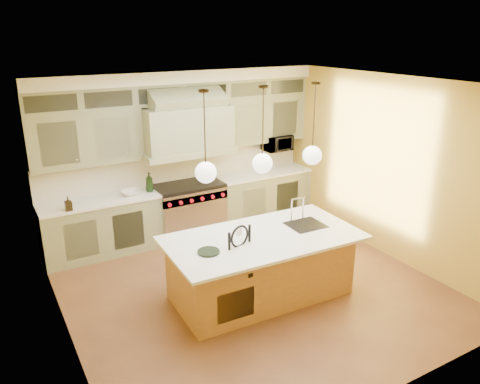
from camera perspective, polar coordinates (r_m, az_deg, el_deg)
floor at (r=6.92m, az=1.32°, el=-11.47°), size 5.00×5.00×0.00m
ceiling at (r=5.99m, az=1.53°, el=13.14°), size 5.00×5.00×0.00m
wall_back at (r=8.45m, az=-7.45°, el=4.79°), size 5.00×0.00×5.00m
wall_front at (r=4.54m, az=18.25°, el=-9.14°), size 5.00×0.00×5.00m
wall_left at (r=5.52m, az=-21.41°, el=-4.36°), size 0.00×5.00×5.00m
wall_right at (r=7.85m, az=17.24°, el=2.94°), size 0.00×5.00×5.00m
back_cabinetry at (r=8.22m, az=-6.72°, el=4.26°), size 5.00×0.77×2.90m
range at (r=8.43m, az=-6.23°, el=-2.09°), size 1.20×0.74×0.96m
kitchen_island at (r=6.51m, az=2.59°, el=-8.87°), size 2.66×1.47×1.35m
counter_stool at (r=6.03m, az=0.93°, el=-8.98°), size 0.51×0.51×1.20m
microwave at (r=9.14m, az=4.55°, el=5.99°), size 0.54×0.37×0.30m
oil_bottle_a at (r=8.00m, az=-11.00°, el=1.19°), size 0.13×0.13×0.33m
oil_bottle_b at (r=7.50m, az=-20.21°, el=-1.35°), size 0.10×0.11×0.22m
fruit_bowl at (r=7.95m, az=-13.18°, el=-0.05°), size 0.36×0.36×0.08m
cup at (r=6.31m, az=-0.12°, el=-4.78°), size 0.12×0.12×0.09m
pendant_left at (r=5.58m, az=-4.20°, el=2.68°), size 0.26×0.26×1.11m
pendant_center at (r=5.96m, az=2.74°, el=3.78°), size 0.26×0.26×1.11m
pendant_right at (r=6.41m, az=8.80°, el=4.69°), size 0.26×0.26×1.11m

